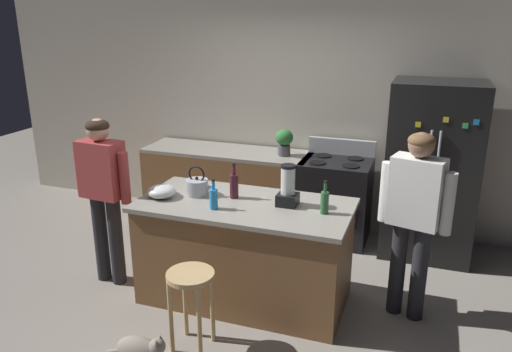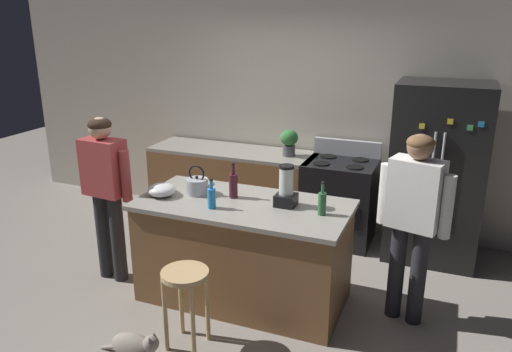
{
  "view_description": "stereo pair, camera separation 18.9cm",
  "coord_description": "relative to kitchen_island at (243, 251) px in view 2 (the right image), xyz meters",
  "views": [
    {
      "loc": [
        1.42,
        -3.73,
        2.46
      ],
      "look_at": [
        0.0,
        0.3,
        1.07
      ],
      "focal_mm": 35.2,
      "sensor_mm": 36.0,
      "label": 1
    },
    {
      "loc": [
        1.6,
        -3.66,
        2.46
      ],
      "look_at": [
        0.0,
        0.3,
        1.07
      ],
      "focal_mm": 35.2,
      "sensor_mm": 36.0,
      "label": 2
    }
  ],
  "objects": [
    {
      "name": "ground_plane",
      "position": [
        0.0,
        0.0,
        -0.46
      ],
      "size": [
        14.0,
        14.0,
        0.0
      ],
      "primitive_type": "plane",
      "color": "gray"
    },
    {
      "name": "back_wall",
      "position": [
        0.0,
        1.95,
        0.89
      ],
      "size": [
        8.0,
        0.1,
        2.7
      ],
      "primitive_type": "cube",
      "color": "beige",
      "rests_on": "ground_plane"
    },
    {
      "name": "kitchen_island",
      "position": [
        0.0,
        0.0,
        0.0
      ],
      "size": [
        1.83,
        0.9,
        0.92
      ],
      "color": "brown",
      "rests_on": "ground_plane"
    },
    {
      "name": "back_counter_run",
      "position": [
        -0.8,
        1.55,
        -0.0
      ],
      "size": [
        2.0,
        0.64,
        0.92
      ],
      "color": "brown",
      "rests_on": "ground_plane"
    },
    {
      "name": "refrigerator",
      "position": [
        1.49,
        1.5,
        0.45
      ],
      "size": [
        0.9,
        0.73,
        1.83
      ],
      "color": "black",
      "rests_on": "ground_plane"
    },
    {
      "name": "stove_range",
      "position": [
        0.5,
        1.52,
        0.01
      ],
      "size": [
        0.76,
        0.65,
        1.1
      ],
      "color": "black",
      "rests_on": "ground_plane"
    },
    {
      "name": "person_by_island_left",
      "position": [
        -1.32,
        -0.14,
        0.5
      ],
      "size": [
        0.6,
        0.25,
        1.58
      ],
      "color": "#26262B",
      "rests_on": "ground_plane"
    },
    {
      "name": "person_by_sink_right",
      "position": [
        1.38,
        0.21,
        0.5
      ],
      "size": [
        0.59,
        0.31,
        1.59
      ],
      "color": "#26262B",
      "rests_on": "ground_plane"
    },
    {
      "name": "bar_stool",
      "position": [
        -0.13,
        -0.79,
        0.04
      ],
      "size": [
        0.36,
        0.36,
        0.64
      ],
      "color": "tan",
      "rests_on": "ground_plane"
    },
    {
      "name": "cat",
      "position": [
        -0.41,
        -1.08,
        -0.35
      ],
      "size": [
        0.52,
        0.18,
        0.26
      ],
      "color": "gray",
      "rests_on": "ground_plane"
    },
    {
      "name": "potted_plant",
      "position": [
        -0.1,
        1.55,
        0.63
      ],
      "size": [
        0.2,
        0.2,
        0.3
      ],
      "color": "#4C4C51",
      "rests_on": "back_counter_run"
    },
    {
      "name": "blender_appliance",
      "position": [
        0.36,
        0.08,
        0.61
      ],
      "size": [
        0.17,
        0.17,
        0.35
      ],
      "color": "black",
      "rests_on": "kitchen_island"
    },
    {
      "name": "bottle_soda",
      "position": [
        -0.19,
        -0.2,
        0.55
      ],
      "size": [
        0.07,
        0.07,
        0.26
      ],
      "color": "#268CD8",
      "rests_on": "kitchen_island"
    },
    {
      "name": "bottle_wine",
      "position": [
        -0.13,
        0.09,
        0.57
      ],
      "size": [
        0.08,
        0.08,
        0.32
      ],
      "color": "#471923",
      "rests_on": "kitchen_island"
    },
    {
      "name": "bottle_olive_oil",
      "position": [
        0.69,
        0.0,
        0.56
      ],
      "size": [
        0.07,
        0.07,
        0.28
      ],
      "color": "#2D6638",
      "rests_on": "kitchen_island"
    },
    {
      "name": "mixing_bowl",
      "position": [
        -0.73,
        -0.11,
        0.51
      ],
      "size": [
        0.25,
        0.25,
        0.11
      ],
      "primitive_type": "ellipsoid",
      "color": "white",
      "rests_on": "kitchen_island"
    },
    {
      "name": "tea_kettle",
      "position": [
        -0.47,
        0.05,
        0.53
      ],
      "size": [
        0.28,
        0.2,
        0.27
      ],
      "color": "#B7BABF",
      "rests_on": "kitchen_island"
    }
  ]
}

